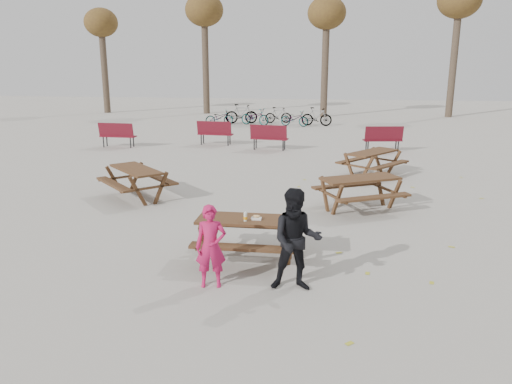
# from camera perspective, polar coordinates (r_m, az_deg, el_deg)

# --- Properties ---
(ground) EXTENTS (80.00, 80.00, 0.00)m
(ground) POSITION_cam_1_polar(r_m,az_deg,el_deg) (9.13, -0.91, -7.67)
(ground) COLOR gray
(ground) RESTS_ON ground
(main_picnic_table) EXTENTS (1.80, 1.45, 0.78)m
(main_picnic_table) POSITION_cam_1_polar(r_m,az_deg,el_deg) (8.92, -0.93, -4.19)
(main_picnic_table) COLOR #392414
(main_picnic_table) RESTS_ON ground
(food_tray) EXTENTS (0.18, 0.11, 0.03)m
(food_tray) POSITION_cam_1_polar(r_m,az_deg,el_deg) (8.79, 0.03, -3.05)
(food_tray) COLOR white
(food_tray) RESTS_ON main_picnic_table
(bread_roll) EXTENTS (0.14, 0.06, 0.05)m
(bread_roll) POSITION_cam_1_polar(r_m,az_deg,el_deg) (8.78, 0.03, -2.79)
(bread_roll) COLOR tan
(bread_roll) RESTS_ON food_tray
(soda_bottle) EXTENTS (0.07, 0.07, 0.17)m
(soda_bottle) POSITION_cam_1_polar(r_m,az_deg,el_deg) (8.69, -1.22, -2.89)
(soda_bottle) COLOR silver
(soda_bottle) RESTS_ON main_picnic_table
(child) EXTENTS (0.54, 0.40, 1.33)m
(child) POSITION_cam_1_polar(r_m,az_deg,el_deg) (7.88, -5.18, -6.22)
(child) COLOR #B5164C
(child) RESTS_ON ground
(adult) EXTENTS (0.85, 0.69, 1.63)m
(adult) POSITION_cam_1_polar(r_m,az_deg,el_deg) (7.72, 4.64, -5.51)
(adult) COLOR black
(adult) RESTS_ON ground
(picnic_table_east) EXTENTS (2.34, 2.19, 0.80)m
(picnic_table_east) POSITION_cam_1_polar(r_m,az_deg,el_deg) (12.21, 11.75, -0.19)
(picnic_table_east) COLOR #392414
(picnic_table_east) RESTS_ON ground
(picnic_table_north) EXTENTS (2.36, 2.36, 0.80)m
(picnic_table_north) POSITION_cam_1_polar(r_m,az_deg,el_deg) (13.35, -13.46, 0.97)
(picnic_table_north) COLOR #392414
(picnic_table_north) RESTS_ON ground
(picnic_table_far) EXTENTS (2.29, 2.36, 0.79)m
(picnic_table_far) POSITION_cam_1_polar(r_m,az_deg,el_deg) (15.88, 13.13, 3.14)
(picnic_table_far) COLOR #392414
(picnic_table_far) RESTS_ON ground
(park_bench_row) EXTENTS (12.41, 1.77, 1.03)m
(park_bench_row) POSITION_cam_1_polar(r_m,az_deg,el_deg) (20.63, -1.35, 6.45)
(park_bench_row) COLOR maroon
(park_bench_row) RESTS_ON ground
(bicycle_row) EXTENTS (7.14, 2.33, 1.10)m
(bicycle_row) POSITION_cam_1_polar(r_m,az_deg,el_deg) (28.45, 1.13, 8.65)
(bicycle_row) COLOR black
(bicycle_row) RESTS_ON ground
(tree_row) EXTENTS (32.17, 3.52, 8.26)m
(tree_row) POSITION_cam_1_polar(r_m,az_deg,el_deg) (33.59, 7.91, 19.21)
(tree_row) COLOR #382B21
(tree_row) RESTS_ON ground
(fallen_leaves) EXTENTS (11.00, 11.00, 0.01)m
(fallen_leaves) POSITION_cam_1_polar(r_m,az_deg,el_deg) (11.40, 3.58, -3.05)
(fallen_leaves) COLOR #ABA929
(fallen_leaves) RESTS_ON ground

